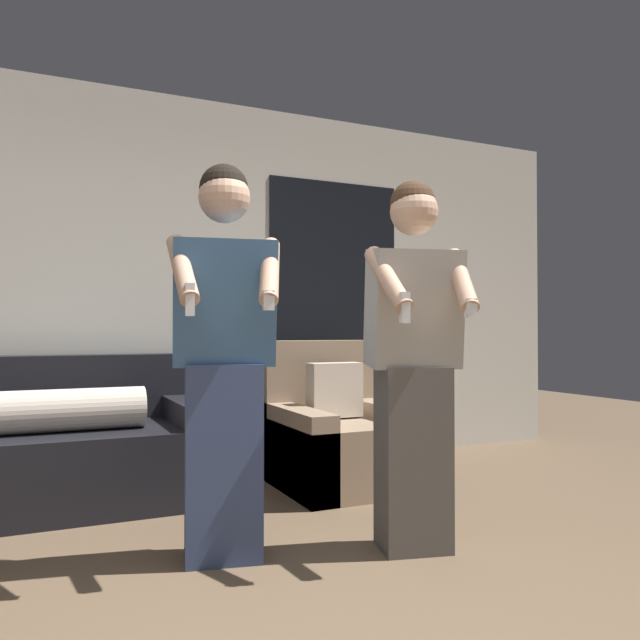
# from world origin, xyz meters

# --- Properties ---
(wall_back) EXTENTS (6.90, 0.07, 2.70)m
(wall_back) POSITION_xyz_m (0.02, 2.82, 1.35)
(wall_back) COLOR beige
(wall_back) RESTS_ON ground_plane
(couch) EXTENTS (2.01, 0.96, 0.86)m
(couch) POSITION_xyz_m (-0.80, 2.30, 0.31)
(couch) COLOR black
(couch) RESTS_ON ground_plane
(armchair) EXTENTS (0.81, 0.94, 0.94)m
(armchair) POSITION_xyz_m (0.98, 2.06, 0.31)
(armchair) COLOR #937A60
(armchair) RESTS_ON ground_plane
(person_left) EXTENTS (0.50, 0.55, 1.76)m
(person_left) POSITION_xyz_m (-0.08, 1.03, 0.90)
(person_left) COLOR #384770
(person_left) RESTS_ON ground_plane
(person_right) EXTENTS (0.49, 0.55, 1.72)m
(person_right) POSITION_xyz_m (0.76, 0.78, 0.88)
(person_right) COLOR #56514C
(person_right) RESTS_ON ground_plane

